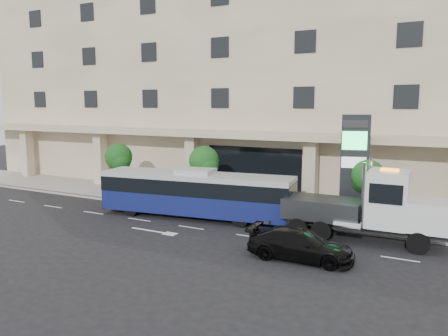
# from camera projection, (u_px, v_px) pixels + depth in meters

# --- Properties ---
(ground) EXTENTS (120.00, 120.00, 0.00)m
(ground) POSITION_uv_depth(u_px,v_px,m) (203.00, 222.00, 28.12)
(ground) COLOR black
(ground) RESTS_ON ground
(sidewalk) EXTENTS (120.00, 6.00, 0.15)m
(sidewalk) POSITION_uv_depth(u_px,v_px,m) (237.00, 205.00, 32.51)
(sidewalk) COLOR gray
(sidewalk) RESTS_ON ground
(curb) EXTENTS (120.00, 0.30, 0.15)m
(curb) POSITION_uv_depth(u_px,v_px,m) (218.00, 214.00, 29.87)
(curb) COLOR gray
(curb) RESTS_ON ground
(convention_center) EXTENTS (60.00, 17.60, 20.00)m
(convention_center) POSITION_uv_depth(u_px,v_px,m) (286.00, 77.00, 40.23)
(convention_center) COLOR tan
(convention_center) RESTS_ON ground
(tree_left) EXTENTS (2.27, 2.20, 4.22)m
(tree_left) POSITION_uv_depth(u_px,v_px,m) (119.00, 159.00, 35.37)
(tree_left) COLOR #422B19
(tree_left) RESTS_ON sidewalk
(tree_mid) EXTENTS (2.28, 2.20, 4.38)m
(tree_mid) POSITION_uv_depth(u_px,v_px,m) (204.00, 163.00, 31.71)
(tree_mid) COLOR #422B19
(tree_mid) RESTS_ON sidewalk
(tree_right) EXTENTS (2.10, 2.00, 4.04)m
(tree_right) POSITION_uv_depth(u_px,v_px,m) (368.00, 179.00, 26.50)
(tree_right) COLOR #422B19
(tree_right) RESTS_ON sidewalk
(city_bus) EXTENTS (13.26, 4.36, 3.30)m
(city_bus) POSITION_uv_depth(u_px,v_px,m) (196.00, 193.00, 28.95)
(city_bus) COLOR black
(city_bus) RESTS_ON ground
(tow_truck) EXTENTS (9.92, 2.60, 4.52)m
(tow_truck) POSITION_uv_depth(u_px,v_px,m) (371.00, 208.00, 23.88)
(tow_truck) COLOR #2D3033
(tow_truck) RESTS_ON ground
(black_sedan) EXTENTS (5.25, 2.29, 1.50)m
(black_sedan) POSITION_uv_depth(u_px,v_px,m) (300.00, 244.00, 21.23)
(black_sedan) COLOR black
(black_sedan) RESTS_ON ground
(signage_pylon) EXTENTS (1.77, 1.02, 6.74)m
(signage_pylon) POSITION_uv_depth(u_px,v_px,m) (354.00, 168.00, 27.09)
(signage_pylon) COLOR black
(signage_pylon) RESTS_ON sidewalk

